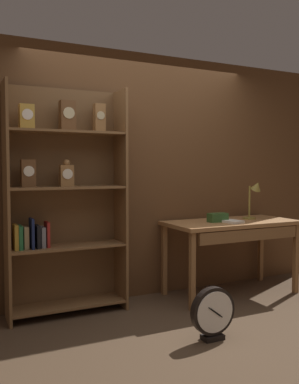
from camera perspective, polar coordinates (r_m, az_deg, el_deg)
ground_plane at (r=3.66m, az=7.58°, el=-18.94°), size 10.00×10.00×0.00m
back_wood_panel at (r=4.50m, az=-1.22°, el=2.23°), size 4.80×0.05×2.60m
bookshelf at (r=4.02m, az=-11.78°, el=-1.04°), size 1.11×0.34×2.14m
workbench at (r=4.64m, az=11.25°, el=-5.00°), size 1.44×0.68×0.81m
desk_lamp at (r=4.84m, az=14.13°, el=-0.39°), size 0.19×0.20×0.44m
toolbox_small at (r=4.53m, az=9.29°, el=-3.46°), size 0.21×0.11×0.10m
open_repair_manual at (r=4.51m, az=11.18°, el=-3.96°), size 0.19×0.24×0.02m
round_clock_large at (r=3.53m, az=8.65°, el=-16.00°), size 0.39×0.11×0.43m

